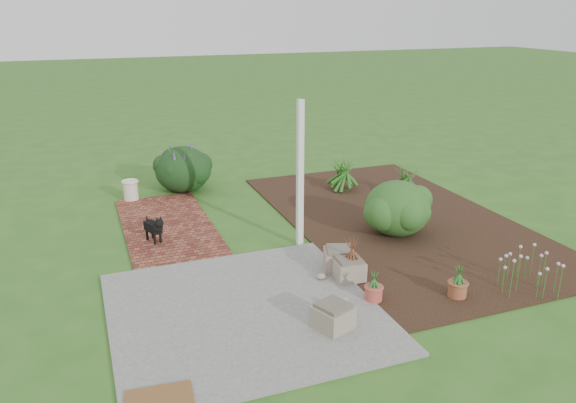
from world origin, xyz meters
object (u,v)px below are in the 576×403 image
object	(u,v)px
stone_trough_near	(333,317)
cream_ceramic_urn	(131,190)
black_dog	(154,227)
evergreen_shrub	(397,207)

from	to	relation	value
stone_trough_near	cream_ceramic_urn	distance (m)	6.32
stone_trough_near	black_dog	size ratio (longest dim) A/B	0.83
black_dog	cream_ceramic_urn	size ratio (longest dim) A/B	1.28
stone_trough_near	black_dog	world-z (taller)	black_dog
cream_ceramic_urn	evergreen_shrub	distance (m)	5.57
cream_ceramic_urn	evergreen_shrub	size ratio (longest dim) A/B	0.35
evergreen_shrub	black_dog	bearing A→B (deg)	165.17
evergreen_shrub	stone_trough_near	bearing A→B (deg)	-134.29
stone_trough_near	evergreen_shrub	xyz separation A→B (m)	(2.42, 2.48, 0.34)
stone_trough_near	evergreen_shrub	bearing A→B (deg)	45.71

